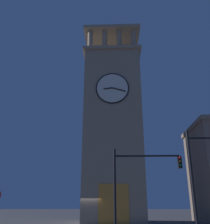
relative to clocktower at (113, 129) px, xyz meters
name	(u,v)px	position (x,y,z in m)	size (l,w,h in m)	color
ground_plane	(89,224)	(2.60, 2.57, -11.10)	(200.00, 200.00, 0.00)	#4C4C51
clocktower	(113,129)	(0.00, 0.00, 0.00)	(7.63, 7.32, 27.48)	gray
traffic_signal_mid	(138,176)	(-1.63, 15.06, -7.51)	(4.39, 0.41, 5.33)	black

